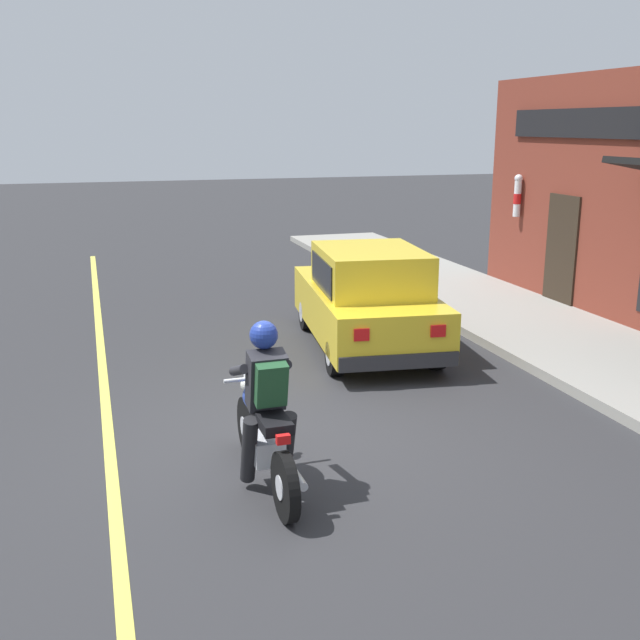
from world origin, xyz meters
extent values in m
plane|color=#2B2B2D|center=(0.00, 0.00, 0.00)|extent=(80.00, 80.00, 0.00)
cube|color=gray|center=(5.13, 3.00, 0.07)|extent=(2.60, 22.00, 0.14)
cube|color=#D1C64C|center=(-1.80, 3.00, 0.00)|extent=(0.12, 19.80, 0.01)
cube|color=#2D2319|center=(6.41, 4.41, 1.05)|extent=(0.04, 0.90, 2.10)
cylinder|color=white|center=(6.33, 5.86, 1.90)|extent=(0.14, 0.14, 0.70)
cylinder|color=red|center=(6.33, 5.86, 1.90)|extent=(0.15, 0.15, 0.20)
sphere|color=silver|center=(6.33, 5.86, 2.30)|extent=(0.16, 0.16, 0.16)
cylinder|color=black|center=(-0.42, -0.19, 0.31)|extent=(0.11, 0.62, 0.62)
cylinder|color=silver|center=(-0.42, -0.19, 0.31)|extent=(0.12, 0.22, 0.22)
cylinder|color=black|center=(-0.39, -1.59, 0.31)|extent=(0.11, 0.62, 0.62)
cylinder|color=silver|center=(-0.39, -1.59, 0.31)|extent=(0.12, 0.22, 0.22)
cube|color=silver|center=(-0.40, -0.94, 0.39)|extent=(0.29, 0.41, 0.24)
ellipsoid|color=#1E3899|center=(-0.41, -0.69, 0.80)|extent=(0.31, 0.53, 0.24)
cube|color=black|center=(-0.39, -1.17, 0.76)|extent=(0.27, 0.57, 0.10)
cylinder|color=silver|center=(-0.41, -0.29, 0.62)|extent=(0.08, 0.33, 0.68)
cylinder|color=silver|center=(-0.41, -0.41, 0.91)|extent=(0.56, 0.05, 0.04)
sphere|color=silver|center=(-0.41, -0.24, 0.79)|extent=(0.16, 0.16, 0.16)
cylinder|color=silver|center=(-0.23, -1.33, 0.29)|extent=(0.09, 0.55, 0.08)
cube|color=red|center=(-0.39, -1.54, 0.73)|extent=(0.12, 0.06, 0.08)
cylinder|color=black|center=(-0.58, -1.01, 0.43)|extent=(0.15, 0.35, 0.71)
cylinder|color=black|center=(-0.22, -1.00, 0.43)|extent=(0.15, 0.35, 0.71)
cube|color=#232328|center=(-0.40, -0.99, 1.08)|extent=(0.35, 0.33, 0.57)
cylinder|color=#232328|center=(-0.60, -0.75, 1.12)|extent=(0.10, 0.52, 0.26)
cylinder|color=#232328|center=(-0.20, -0.74, 1.12)|extent=(0.10, 0.52, 0.26)
sphere|color=navy|center=(-0.40, -0.93, 1.49)|extent=(0.26, 0.26, 0.26)
cube|color=#1E4728|center=(-0.40, -1.15, 1.10)|extent=(0.29, 0.25, 0.42)
cylinder|color=black|center=(1.53, 4.37, 0.30)|extent=(0.25, 0.62, 0.60)
cylinder|color=silver|center=(1.53, 4.37, 0.30)|extent=(0.24, 0.35, 0.33)
cylinder|color=black|center=(2.96, 4.20, 0.30)|extent=(0.25, 0.62, 0.60)
cylinder|color=silver|center=(2.96, 4.20, 0.30)|extent=(0.24, 0.35, 0.33)
cylinder|color=black|center=(1.24, 1.99, 0.30)|extent=(0.25, 0.62, 0.60)
cylinder|color=silver|center=(1.24, 1.99, 0.30)|extent=(0.24, 0.35, 0.33)
cylinder|color=black|center=(2.67, 1.82, 0.30)|extent=(0.25, 0.62, 0.60)
cylinder|color=silver|center=(2.67, 1.82, 0.30)|extent=(0.24, 0.35, 0.33)
cube|color=gold|center=(2.10, 3.09, 0.60)|extent=(2.07, 3.87, 0.70)
cube|color=gold|center=(2.07, 2.85, 1.24)|extent=(1.66, 2.06, 0.66)
cube|color=black|center=(2.18, 3.71, 1.19)|extent=(1.36, 0.51, 0.51)
cube|color=black|center=(1.35, 2.93, 1.22)|extent=(0.21, 1.51, 0.46)
cube|color=black|center=(2.79, 2.76, 1.22)|extent=(0.21, 1.51, 0.46)
cube|color=silver|center=(1.82, 5.00, 0.72)|extent=(0.24, 0.07, 0.14)
cube|color=red|center=(1.38, 1.31, 0.74)|extent=(0.20, 0.06, 0.16)
cube|color=silver|center=(2.83, 4.88, 0.72)|extent=(0.24, 0.07, 0.14)
cube|color=red|center=(2.38, 1.19, 0.74)|extent=(0.20, 0.06, 0.16)
cube|color=#28282B|center=(2.32, 4.91, 0.35)|extent=(1.61, 0.31, 0.20)
cube|color=#28282B|center=(1.88, 1.28, 0.35)|extent=(1.61, 0.31, 0.20)
camera|label=1|loc=(-1.83, -7.26, 3.32)|focal=42.00mm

